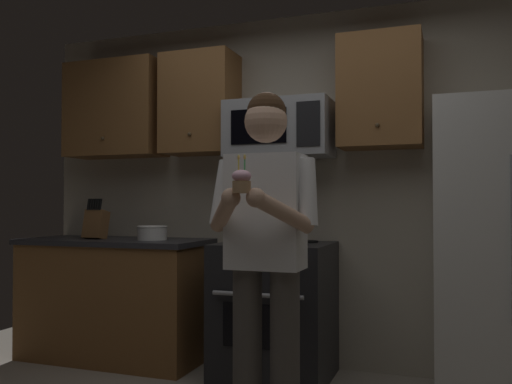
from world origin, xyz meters
name	(u,v)px	position (x,y,z in m)	size (l,w,h in m)	color
wall_back	(310,189)	(0.00, 1.75, 1.30)	(4.40, 0.10, 2.60)	#B7AD99
oven_range	(275,310)	(-0.15, 1.36, 0.46)	(0.76, 0.70, 0.93)	black
microwave	(280,129)	(-0.15, 1.48, 1.72)	(0.74, 0.41, 0.40)	#9EA0A5
cabinet_row_upper	(209,104)	(-0.72, 1.53, 1.95)	(2.78, 0.36, 0.76)	brown
counter_left	(115,298)	(-1.45, 1.38, 0.46)	(1.44, 0.66, 0.92)	brown
knife_block	(96,224)	(-1.59, 1.33, 1.04)	(0.16, 0.15, 0.32)	brown
bowl_large_white	(152,232)	(-1.11, 1.36, 0.98)	(0.23, 0.23, 0.11)	white
person	(265,242)	(0.11, 0.40, 1.00)	(0.60, 0.48, 1.76)	#4C4742
cupcake	(242,181)	(0.11, 0.07, 1.29)	(0.09, 0.09, 0.17)	#A87F56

